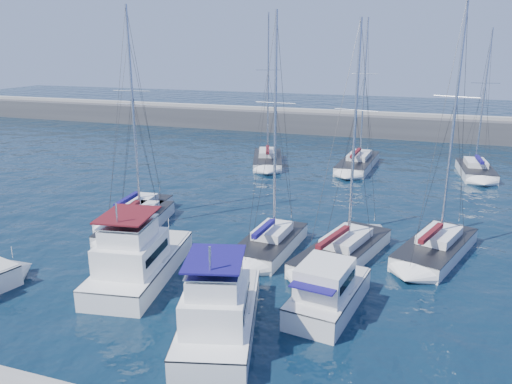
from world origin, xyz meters
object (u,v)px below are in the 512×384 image
(sailboat_mid_e, at_px, (436,248))
(sailboat_back_c, at_px, (476,170))
(motor_yacht_port_inner, at_px, (138,261))
(motor_yacht_stbd_inner, at_px, (219,314))
(sailboat_back_a, at_px, (267,159))
(motor_yacht_stbd_outer, at_px, (327,294))
(sailboat_mid_d, at_px, (343,251))
(sailboat_back_b, at_px, (358,163))
(sailboat_mid_a, at_px, (136,212))
(sailboat_mid_c, at_px, (270,243))
(sailboat_mid_b, at_px, (137,222))

(sailboat_mid_e, height_order, sailboat_back_c, sailboat_mid_e)
(motor_yacht_port_inner, xyz_separation_m, motor_yacht_stbd_inner, (6.60, -3.78, -0.00))
(sailboat_back_a, relative_size, sailboat_back_c, 1.11)
(motor_yacht_stbd_outer, xyz_separation_m, sailboat_back_c, (9.26, 31.76, -0.41))
(motor_yacht_stbd_inner, relative_size, sailboat_mid_d, 0.60)
(sailboat_back_b, xyz_separation_m, sailboat_back_c, (11.94, 0.48, 0.01))
(sailboat_mid_a, distance_m, sailboat_mid_d, 16.55)
(sailboat_mid_d, bearing_deg, sailboat_mid_c, -161.66)
(sailboat_mid_d, height_order, sailboat_back_a, sailboat_back_a)
(sailboat_mid_e, relative_size, sailboat_back_c, 1.08)
(motor_yacht_stbd_outer, height_order, sailboat_mid_d, sailboat_mid_d)
(sailboat_mid_b, relative_size, sailboat_mid_d, 1.07)
(sailboat_mid_a, height_order, sailboat_mid_e, sailboat_mid_e)
(motor_yacht_stbd_outer, relative_size, sailboat_mid_c, 0.42)
(sailboat_mid_d, relative_size, sailboat_mid_e, 0.92)
(sailboat_mid_d, bearing_deg, sailboat_mid_a, -172.61)
(motor_yacht_stbd_outer, height_order, sailboat_back_b, sailboat_back_b)
(sailboat_mid_d, height_order, sailboat_back_b, sailboat_back_b)
(sailboat_mid_b, relative_size, sailboat_mid_e, 0.99)
(motor_yacht_port_inner, bearing_deg, sailboat_mid_d, 23.16)
(motor_yacht_port_inner, xyz_separation_m, sailboat_back_a, (-1.59, 29.64, -0.59))
(motor_yacht_stbd_outer, distance_m, sailboat_mid_d, 6.64)
(motor_yacht_stbd_inner, distance_m, sailboat_mid_a, 17.81)
(motor_yacht_port_inner, xyz_separation_m, sailboat_back_b, (8.24, 31.34, -0.61))
(motor_yacht_stbd_inner, bearing_deg, motor_yacht_port_inner, 135.19)
(motor_yacht_stbd_outer, bearing_deg, sailboat_back_a, 121.16)
(motor_yacht_port_inner, xyz_separation_m, sailboat_mid_c, (5.93, 6.46, -0.58))
(sailboat_mid_b, bearing_deg, sailboat_back_b, 53.12)
(sailboat_back_a, height_order, sailboat_back_c, sailboat_back_a)
(motor_yacht_stbd_inner, bearing_deg, sailboat_mid_b, 120.67)
(sailboat_mid_b, bearing_deg, sailboat_mid_c, -12.47)
(sailboat_back_b, relative_size, sailboat_back_c, 1.08)
(motor_yacht_stbd_inner, height_order, sailboat_mid_e, sailboat_mid_e)
(sailboat_mid_a, relative_size, sailboat_back_c, 0.94)
(sailboat_mid_d, distance_m, sailboat_mid_e, 6.09)
(sailboat_mid_a, distance_m, sailboat_mid_e, 21.95)
(sailboat_mid_e, relative_size, sailboat_back_b, 1.00)
(motor_yacht_stbd_inner, height_order, sailboat_back_b, sailboat_back_b)
(sailboat_mid_d, distance_m, sailboat_back_a, 26.00)
(motor_yacht_port_inner, height_order, sailboat_mid_e, sailboat_mid_e)
(motor_yacht_stbd_outer, height_order, sailboat_back_c, sailboat_back_c)
(sailboat_mid_e, distance_m, sailboat_back_b, 23.59)
(motor_yacht_stbd_inner, bearing_deg, sailboat_back_b, 72.33)
(motor_yacht_port_inner, relative_size, motor_yacht_stbd_inner, 1.05)
(sailboat_mid_c, xyz_separation_m, sailboat_back_b, (2.31, 24.88, -0.03))
(sailboat_mid_b, bearing_deg, motor_yacht_port_inner, -66.82)
(motor_yacht_stbd_outer, xyz_separation_m, sailboat_back_b, (-2.68, 31.28, -0.42))
(motor_yacht_port_inner, xyz_separation_m, sailboat_mid_b, (-4.47, 7.04, -0.60))
(sailboat_mid_c, relative_size, sailboat_mid_d, 1.03)
(sailboat_mid_a, bearing_deg, sailboat_back_b, 53.32)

